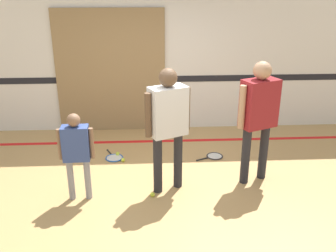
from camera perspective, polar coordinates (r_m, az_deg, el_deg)
name	(u,v)px	position (r m, az deg, el deg)	size (l,w,h in m)	color
ground_plane	(152,185)	(5.61, -2.44, -9.00)	(16.00, 16.00, 0.00)	tan
wall_back	(149,50)	(7.28, -2.91, 11.56)	(16.00, 0.07, 3.20)	silver
wall_panel	(111,72)	(7.34, -8.73, 8.14)	(2.08, 0.05, 2.37)	#93754C
floor_stripe	(151,141)	(7.05, -2.63, -2.33)	(14.40, 0.10, 0.01)	red
person_instructor	(168,118)	(5.05, 0.00, 1.28)	(0.62, 0.45, 1.78)	#232328
person_student_left	(76,148)	(5.09, -13.81, -3.23)	(0.47, 0.20, 1.25)	gray
person_student_right	(259,110)	(5.45, 13.66, 2.42)	(0.64, 0.46, 1.81)	#232328
racket_spare_on_floor	(114,157)	(6.47, -8.23, -4.76)	(0.40, 0.53, 0.03)	blue
racket_second_spare	(214,156)	(6.49, 6.97, -4.61)	(0.53, 0.37, 0.03)	#28282D
tennis_ball_near_instructor	(152,195)	(5.33, -2.43, -10.39)	(0.07, 0.07, 0.07)	#CCE038
tennis_ball_by_spare_racket	(123,160)	(6.31, -6.86, -5.14)	(0.07, 0.07, 0.07)	#CCE038
tennis_ball_stray_left	(118,154)	(6.53, -7.67, -4.22)	(0.07, 0.07, 0.07)	#CCE038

